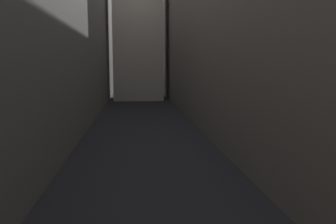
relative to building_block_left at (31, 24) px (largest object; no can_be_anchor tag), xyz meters
name	(u,v)px	position (x,y,z in m)	size (l,w,h in m)	color
ground_plane	(143,127)	(11.36, -2.00, -10.58)	(264.00, 264.00, 0.00)	black
building_block_left	(31,24)	(0.00, 0.00, 0.00)	(11.73, 108.00, 21.16)	slate
building_block_right	(241,20)	(22.23, 0.00, 0.65)	(10.74, 108.00, 22.47)	#60594F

